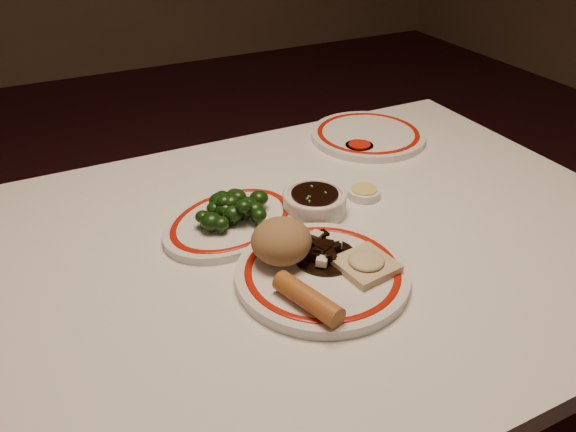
% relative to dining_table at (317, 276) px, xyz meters
% --- Properties ---
extents(dining_table, '(1.20, 0.90, 0.75)m').
position_rel_dining_table_xyz_m(dining_table, '(0.00, 0.00, 0.00)').
color(dining_table, white).
rests_on(dining_table, ground).
extents(main_plate, '(0.34, 0.34, 0.02)m').
position_rel_dining_table_xyz_m(main_plate, '(-0.06, -0.11, 0.10)').
color(main_plate, silver).
rests_on(main_plate, dining_table).
extents(rice_mound, '(0.10, 0.10, 0.07)m').
position_rel_dining_table_xyz_m(rice_mound, '(-0.10, -0.06, 0.14)').
color(rice_mound, '#956F46').
rests_on(rice_mound, main_plate).
extents(spring_roll, '(0.06, 0.12, 0.03)m').
position_rel_dining_table_xyz_m(spring_roll, '(-0.12, -0.18, 0.13)').
color(spring_roll, '#AC622A').
rests_on(spring_roll, main_plate).
extents(fried_wonton, '(0.09, 0.09, 0.02)m').
position_rel_dining_table_xyz_m(fried_wonton, '(0.01, -0.14, 0.12)').
color(fried_wonton, '#C7B68C').
rests_on(fried_wonton, main_plate).
extents(stirfry_heap, '(0.10, 0.10, 0.03)m').
position_rel_dining_table_xyz_m(stirfry_heap, '(-0.04, -0.08, 0.12)').
color(stirfry_heap, black).
rests_on(stirfry_heap, main_plate).
extents(broccoli_plate, '(0.32, 0.31, 0.02)m').
position_rel_dining_table_xyz_m(broccoli_plate, '(-0.13, 0.10, 0.10)').
color(broccoli_plate, silver).
rests_on(broccoli_plate, dining_table).
extents(broccoli_pile, '(0.14, 0.11, 0.05)m').
position_rel_dining_table_xyz_m(broccoli_pile, '(-0.12, 0.10, 0.13)').
color(broccoli_pile, '#23471C').
rests_on(broccoli_pile, broccoli_plate).
extents(soy_bowl, '(0.12, 0.12, 0.04)m').
position_rel_dining_table_xyz_m(soy_bowl, '(0.03, 0.07, 0.11)').
color(soy_bowl, silver).
rests_on(soy_bowl, dining_table).
extents(sweet_sour_dish, '(0.06, 0.06, 0.02)m').
position_rel_dining_table_xyz_m(sweet_sour_dish, '(0.25, 0.25, 0.10)').
color(sweet_sour_dish, silver).
rests_on(sweet_sour_dish, dining_table).
extents(mustard_dish, '(0.06, 0.06, 0.02)m').
position_rel_dining_table_xyz_m(mustard_dish, '(0.14, 0.08, 0.10)').
color(mustard_dish, silver).
rests_on(mustard_dish, dining_table).
extents(far_plate, '(0.29, 0.29, 0.02)m').
position_rel_dining_table_xyz_m(far_plate, '(0.30, 0.30, 0.10)').
color(far_plate, silver).
rests_on(far_plate, dining_table).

